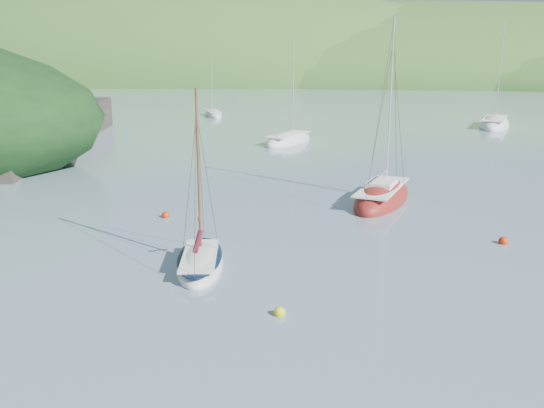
# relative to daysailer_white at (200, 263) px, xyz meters

# --- Properties ---
(ground) EXTENTS (700.00, 700.00, 0.00)m
(ground) POSITION_rel_daysailer_white_xyz_m (2.90, -3.79, -0.21)
(ground) COLOR #7692A2
(ground) RESTS_ON ground
(shoreline_hills) EXTENTS (690.00, 135.00, 56.00)m
(shoreline_hills) POSITION_rel_daysailer_white_xyz_m (-6.76, 168.63, -0.21)
(shoreline_hills) COLOR #2D5E23
(shoreline_hills) RESTS_ON ground
(daysailer_white) EXTENTS (3.08, 6.06, 8.89)m
(daysailer_white) POSITION_rel_daysailer_white_xyz_m (0.00, 0.00, 0.00)
(daysailer_white) COLOR silver
(daysailer_white) RESTS_ON ground
(sloop_red) EXTENTS (5.24, 9.17, 12.85)m
(sloop_red) POSITION_rel_daysailer_white_xyz_m (8.92, 13.54, 0.03)
(sloop_red) COLOR maroon
(sloop_red) RESTS_ON ground
(distant_sloop_a) EXTENTS (5.71, 8.44, 11.39)m
(distant_sloop_a) POSITION_rel_daysailer_white_xyz_m (0.02, 36.71, -0.02)
(distant_sloop_a) COLOR silver
(distant_sloop_a) RESTS_ON ground
(distant_sloop_b) EXTENTS (6.04, 10.29, 13.87)m
(distant_sloop_b) POSITION_rel_daysailer_white_xyz_m (24.15, 52.76, 0.01)
(distant_sloop_b) COLOR silver
(distant_sloop_b) RESTS_ON ground
(distant_sloop_c) EXTENTS (4.38, 6.47, 8.73)m
(distant_sloop_c) POSITION_rel_daysailer_white_xyz_m (-13.35, 59.09, -0.05)
(distant_sloop_c) COLOR silver
(distant_sloop_c) RESTS_ON ground
(mooring_buoys) EXTENTS (19.63, 12.99, 0.50)m
(mooring_buoys) POSITION_rel_daysailer_white_xyz_m (5.59, 3.43, -0.09)
(mooring_buoys) COLOR yellow
(mooring_buoys) RESTS_ON ground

